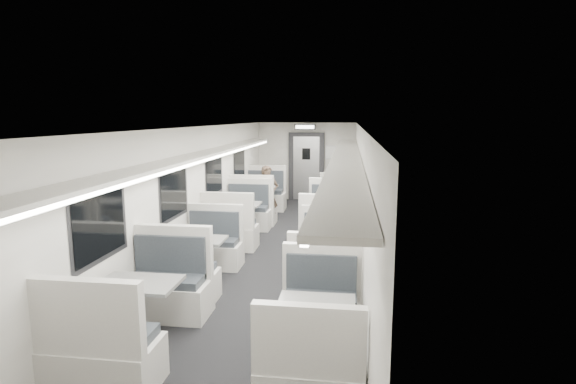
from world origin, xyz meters
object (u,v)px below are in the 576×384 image
(booth_left_c, at_px, (199,260))
(booth_right_d, at_px, (316,332))
(booth_left_a, at_px, (259,201))
(booth_right_a, at_px, (336,204))
(exit_sign, at_px, (305,127))
(passenger, at_px, (268,196))
(booth_right_b, at_px, (332,225))
(booth_right_c, at_px, (327,262))
(vestibule_door, at_px, (306,167))
(booth_left_b, at_px, (239,220))
(booth_left_d, at_px, (140,313))

(booth_left_c, height_order, booth_right_d, booth_left_c)
(booth_left_a, relative_size, booth_left_c, 1.14)
(booth_right_a, distance_m, exit_sign, 2.89)
(booth_right_a, bearing_deg, booth_right_d, -90.00)
(booth_left_c, bearing_deg, passenger, 84.11)
(passenger, distance_m, exit_sign, 3.36)
(booth_right_b, xyz_separation_m, booth_right_c, (0.00, -2.20, -0.05))
(booth_right_c, height_order, passenger, passenger)
(vestibule_door, relative_size, exit_sign, 3.39)
(exit_sign, bearing_deg, vestibule_door, 90.00)
(booth_left_b, xyz_separation_m, booth_right_a, (2.00, 2.21, -0.03))
(booth_right_d, bearing_deg, booth_right_a, 90.00)
(booth_right_d, height_order, exit_sign, exit_sign)
(booth_right_c, bearing_deg, booth_left_d, -132.43)
(booth_left_a, height_order, passenger, passenger)
(booth_right_b, xyz_separation_m, vestibule_door, (-1.00, 4.89, 0.63))
(booth_left_b, bearing_deg, booth_right_d, -67.28)
(booth_left_c, bearing_deg, booth_right_b, 49.65)
(booth_left_a, xyz_separation_m, exit_sign, (1.00, 1.98, 1.87))
(booth_left_b, xyz_separation_m, booth_right_d, (2.00, -4.78, -0.04))
(booth_right_c, relative_size, vestibule_door, 0.95)
(passenger, height_order, vestibule_door, vestibule_door)
(booth_right_b, relative_size, vestibule_door, 1.09)
(booth_left_b, bearing_deg, booth_right_a, 47.84)
(booth_right_b, distance_m, booth_right_c, 2.20)
(booth_right_b, relative_size, passenger, 1.60)
(booth_right_c, bearing_deg, passenger, 113.46)
(booth_right_d, distance_m, exit_sign, 9.15)
(booth_left_a, xyz_separation_m, booth_left_d, (0.00, -6.81, -0.02))
(vestibule_door, bearing_deg, booth_right_b, -78.44)
(booth_right_d, relative_size, exit_sign, 3.15)
(vestibule_door, height_order, exit_sign, exit_sign)
(booth_left_d, bearing_deg, booth_right_d, -2.89)
(booth_left_b, relative_size, booth_right_c, 1.09)
(booth_right_d, bearing_deg, passenger, 105.00)
(booth_right_b, height_order, booth_right_c, booth_right_b)
(booth_right_b, bearing_deg, booth_right_a, 90.00)
(booth_left_a, distance_m, booth_left_d, 6.81)
(booth_right_a, distance_m, vestibule_door, 2.68)
(booth_left_b, bearing_deg, booth_right_b, -8.18)
(booth_left_c, xyz_separation_m, vestibule_door, (1.00, 7.24, 0.68))
(booth_left_a, relative_size, booth_left_d, 1.05)
(booth_left_b, relative_size, passenger, 1.51)
(booth_left_b, distance_m, booth_right_a, 2.98)
(booth_left_a, relative_size, booth_left_b, 1.06)
(booth_right_b, height_order, passenger, passenger)
(booth_left_a, bearing_deg, booth_left_b, -90.00)
(booth_left_b, bearing_deg, exit_sign, 76.34)
(booth_right_a, xyz_separation_m, booth_right_c, (0.00, -4.70, 0.00))
(booth_left_b, bearing_deg, booth_left_d, -90.00)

